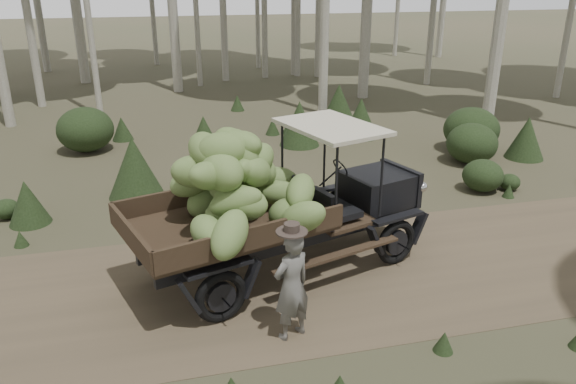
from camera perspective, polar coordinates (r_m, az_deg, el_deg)
The scene contains 5 objects.
ground at distance 9.40m, azimuth 4.04°, elevation -8.51°, with size 120.00×120.00×0.00m, color #473D2B.
dirt_track at distance 9.40m, azimuth 4.04°, elevation -8.49°, with size 70.00×4.00×0.01m, color brown.
banana_truck at distance 8.69m, azimuth -2.83°, elevation 0.34°, with size 5.43×3.44×2.68m.
farmer at distance 7.56m, azimuth 0.37°, elevation -9.42°, with size 0.68×0.58×1.71m.
undergrowth at distance 11.31m, azimuth -10.29°, elevation -0.35°, with size 21.47×21.13×1.36m.
Camera 1 is at (-2.59, -7.73, 4.69)m, focal length 35.00 mm.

